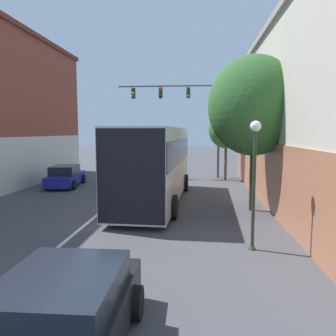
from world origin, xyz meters
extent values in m
cube|color=silver|center=(0.00, 14.31, 0.00)|extent=(0.14, 40.62, 0.01)
cube|color=beige|center=(-6.55, 17.68, 1.60)|extent=(0.24, 20.38, 3.20)
cube|color=#A86647|center=(7.55, 15.78, 1.50)|extent=(0.24, 20.71, 3.01)
cube|color=#B7B7BC|center=(2.12, 15.49, 1.96)|extent=(2.84, 10.31, 3.47)
cube|color=black|center=(2.12, 15.49, 2.59)|extent=(2.88, 10.11, 1.11)
cube|color=beige|center=(2.12, 15.49, 1.68)|extent=(2.87, 10.21, 0.35)
cube|color=black|center=(1.93, 10.40, 1.96)|extent=(2.41, 0.15, 3.34)
cylinder|color=black|center=(0.98, 18.70, 0.50)|extent=(0.34, 1.01, 1.00)
cylinder|color=black|center=(3.50, 18.61, 0.50)|extent=(0.34, 1.01, 1.00)
cylinder|color=black|center=(0.75, 12.37, 0.50)|extent=(0.34, 1.01, 1.00)
cylinder|color=black|center=(3.27, 12.28, 0.50)|extent=(0.34, 1.01, 1.00)
cube|color=black|center=(2.15, 3.82, 0.52)|extent=(1.96, 4.27, 0.68)
cube|color=black|center=(2.15, 4.07, 1.10)|extent=(1.78, 2.23, 0.48)
cylinder|color=black|center=(1.15, 5.12, 0.32)|extent=(0.23, 0.64, 0.64)
cylinder|color=black|center=(3.11, 5.15, 0.32)|extent=(0.23, 0.64, 0.64)
cube|color=navy|center=(-4.26, 19.63, 0.49)|extent=(2.09, 4.25, 0.64)
cube|color=black|center=(-4.23, 19.43, 1.08)|extent=(1.72, 2.29, 0.56)
cylinder|color=black|center=(-5.24, 20.79, 0.30)|extent=(0.29, 0.63, 0.61)
cylinder|color=black|center=(-3.59, 20.99, 0.30)|extent=(0.29, 0.63, 0.61)
cylinder|color=black|center=(-4.93, 18.27, 0.30)|extent=(0.29, 0.63, 0.61)
cylinder|color=black|center=(-3.27, 18.48, 0.30)|extent=(0.29, 0.63, 0.61)
cylinder|color=#514C47|center=(5.76, 24.62, 3.63)|extent=(0.18, 0.18, 7.26)
cylinder|color=#514C47|center=(1.93, 24.62, 6.96)|extent=(7.66, 0.12, 0.12)
cube|color=#234723|center=(3.47, 24.62, 6.44)|extent=(0.28, 0.24, 0.80)
sphere|color=black|center=(3.47, 24.47, 6.69)|extent=(0.18, 0.18, 0.18)
sphere|color=black|center=(3.47, 24.47, 6.44)|extent=(0.18, 0.18, 0.18)
sphere|color=green|center=(3.47, 24.47, 6.20)|extent=(0.18, 0.18, 0.18)
cube|color=#234723|center=(1.36, 24.62, 6.44)|extent=(0.28, 0.24, 0.80)
sphere|color=red|center=(1.36, 24.47, 6.69)|extent=(0.18, 0.18, 0.18)
sphere|color=black|center=(1.36, 24.47, 6.44)|extent=(0.18, 0.18, 0.18)
sphere|color=black|center=(1.36, 24.47, 6.20)|extent=(0.18, 0.18, 0.18)
cube|color=#234723|center=(-0.75, 24.62, 6.44)|extent=(0.28, 0.24, 0.80)
sphere|color=black|center=(-0.75, 24.47, 6.69)|extent=(0.18, 0.18, 0.18)
sphere|color=orange|center=(-0.75, 24.47, 6.44)|extent=(0.18, 0.18, 0.18)
sphere|color=black|center=(-0.75, 24.47, 6.20)|extent=(0.18, 0.18, 0.18)
cone|color=#233323|center=(5.88, 9.07, 0.10)|extent=(0.26, 0.26, 0.20)
cylinder|color=#233323|center=(5.88, 9.07, 1.78)|extent=(0.10, 0.10, 3.56)
sphere|color=white|center=(5.88, 9.07, 3.67)|extent=(0.32, 0.32, 0.32)
cylinder|color=#3D2D1E|center=(6.61, 14.10, 1.48)|extent=(0.17, 0.17, 2.96)
ellipsoid|color=#2D5B28|center=(6.61, 14.10, 4.64)|extent=(3.94, 3.55, 4.34)
cylinder|color=brown|center=(6.24, 23.43, 1.31)|extent=(0.19, 0.19, 2.63)
ellipsoid|color=#38702D|center=(6.24, 23.43, 3.70)|extent=(2.53, 2.27, 2.78)
camera|label=1|loc=(4.24, -0.59, 3.51)|focal=35.00mm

